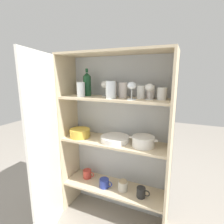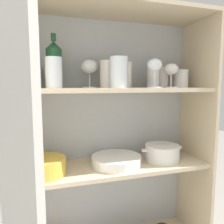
{
  "view_description": "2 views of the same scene",
  "coord_description": "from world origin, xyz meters",
  "px_view_note": "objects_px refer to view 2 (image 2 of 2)",
  "views": [
    {
      "loc": [
        0.57,
        -1.21,
        1.33
      ],
      "look_at": [
        -0.01,
        0.13,
        1.02
      ],
      "focal_mm": 28.0,
      "sensor_mm": 36.0,
      "label": 1
    },
    {
      "loc": [
        -0.32,
        -0.87,
        1.16
      ],
      "look_at": [
        -0.01,
        0.14,
        1.03
      ],
      "focal_mm": 35.0,
      "sensor_mm": 36.0,
      "label": 2
    }
  ],
  "objects_px": {
    "mixing_bowl_large": "(45,166)",
    "casserole_dish": "(162,153)",
    "wine_bottle": "(54,64)",
    "plate_stack_white": "(116,160)"
  },
  "relations": [
    {
      "from": "mixing_bowl_large",
      "to": "casserole_dish",
      "type": "distance_m",
      "value": 0.6
    },
    {
      "from": "mixing_bowl_large",
      "to": "casserole_dish",
      "type": "xyz_separation_m",
      "value": [
        0.6,
        0.02,
        0.0
      ]
    },
    {
      "from": "wine_bottle",
      "to": "mixing_bowl_large",
      "type": "xyz_separation_m",
      "value": [
        -0.06,
        -0.06,
        -0.45
      ]
    },
    {
      "from": "wine_bottle",
      "to": "casserole_dish",
      "type": "height_order",
      "value": "wine_bottle"
    },
    {
      "from": "mixing_bowl_large",
      "to": "casserole_dish",
      "type": "height_order",
      "value": "casserole_dish"
    },
    {
      "from": "wine_bottle",
      "to": "plate_stack_white",
      "type": "distance_m",
      "value": 0.55
    },
    {
      "from": "plate_stack_white",
      "to": "mixing_bowl_large",
      "type": "distance_m",
      "value": 0.35
    },
    {
      "from": "mixing_bowl_large",
      "to": "casserole_dish",
      "type": "bearing_deg",
      "value": 1.87
    },
    {
      "from": "mixing_bowl_large",
      "to": "casserole_dish",
      "type": "relative_size",
      "value": 0.81
    },
    {
      "from": "plate_stack_white",
      "to": "casserole_dish",
      "type": "height_order",
      "value": "casserole_dish"
    }
  ]
}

